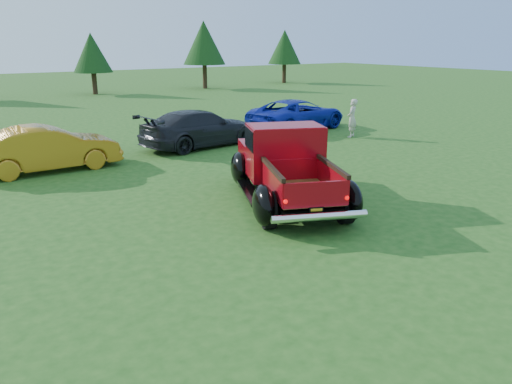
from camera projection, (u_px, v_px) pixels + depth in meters
ground at (248, 237)px, 10.19m from camera, size 120.00×120.00×0.00m
tree_mid_right at (92, 53)px, 36.31m from camera, size 2.82×2.82×4.40m
tree_east at (204, 43)px, 40.54m from camera, size 3.46×3.46×5.40m
tree_far_east at (285, 47)px, 46.27m from camera, size 3.07×3.07×4.80m
pickup_truck at (285, 164)px, 12.45m from camera, size 3.86×5.35×1.87m
show_car_yellow at (48, 148)px, 15.18m from camera, size 4.21×1.50×1.38m
show_car_grey at (200, 128)px, 18.71m from camera, size 4.97×2.61×1.37m
show_car_blue at (297, 114)px, 22.29m from camera, size 5.14×3.02×1.34m
spectator at (352, 118)px, 20.48m from camera, size 0.68×0.61×1.56m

